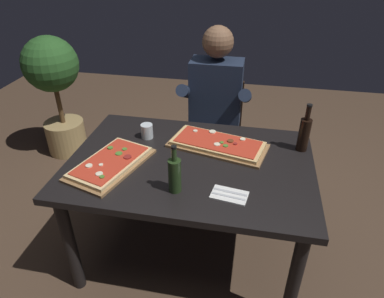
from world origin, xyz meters
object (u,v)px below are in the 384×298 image
(pizza_rectangular_left, at_px, (111,163))
(diner_chair, at_px, (216,130))
(wine_bottle_dark, at_px, (175,174))
(oil_bottle_amber, at_px, (304,133))
(pizza_rectangular_front, at_px, (218,144))
(potted_plant_corner, at_px, (55,86))
(dining_table, at_px, (190,174))
(tumbler_near_camera, at_px, (147,131))
(seated_diner, at_px, (215,108))

(pizza_rectangular_left, xyz_separation_m, diner_chair, (0.47, 0.99, -0.27))
(diner_chair, bearing_deg, wine_bottle_dark, -93.27)
(oil_bottle_amber, bearing_deg, wine_bottle_dark, -141.37)
(wine_bottle_dark, xyz_separation_m, oil_bottle_amber, (0.66, 0.53, 0.01))
(pizza_rectangular_front, xyz_separation_m, potted_plant_corner, (-1.59, 0.86, -0.07))
(dining_table, bearing_deg, wine_bottle_dark, -94.93)
(tumbler_near_camera, height_order, seated_diner, seated_diner)
(wine_bottle_dark, height_order, tumbler_near_camera, wine_bottle_dark)
(dining_table, height_order, wine_bottle_dark, wine_bottle_dark)
(pizza_rectangular_left, height_order, seated_diner, seated_diner)
(wine_bottle_dark, height_order, diner_chair, wine_bottle_dark)
(dining_table, height_order, pizza_rectangular_left, pizza_rectangular_left)
(pizza_rectangular_front, height_order, pizza_rectangular_left, same)
(seated_diner, xyz_separation_m, potted_plant_corner, (-1.50, 0.30, -0.06))
(dining_table, xyz_separation_m, pizza_rectangular_front, (0.13, 0.18, 0.12))
(dining_table, height_order, diner_chair, diner_chair)
(oil_bottle_amber, height_order, diner_chair, oil_bottle_amber)
(oil_bottle_amber, xyz_separation_m, potted_plant_corner, (-2.09, 0.79, -0.17))
(pizza_rectangular_front, relative_size, pizza_rectangular_left, 1.14)
(wine_bottle_dark, distance_m, potted_plant_corner, 1.95)
(dining_table, xyz_separation_m, tumbler_near_camera, (-0.32, 0.21, 0.14))
(dining_table, distance_m, potted_plant_corner, 1.79)
(oil_bottle_amber, bearing_deg, seated_diner, 140.81)
(seated_diner, bearing_deg, wine_bottle_dark, -93.66)
(pizza_rectangular_front, distance_m, pizza_rectangular_left, 0.65)
(dining_table, xyz_separation_m, potted_plant_corner, (-1.46, 1.04, 0.04))
(tumbler_near_camera, bearing_deg, pizza_rectangular_left, -106.69)
(pizza_rectangular_left, distance_m, oil_bottle_amber, 1.14)
(wine_bottle_dark, distance_m, oil_bottle_amber, 0.84)
(diner_chair, relative_size, potted_plant_corner, 0.77)
(pizza_rectangular_front, height_order, diner_chair, diner_chair)
(wine_bottle_dark, xyz_separation_m, potted_plant_corner, (-1.43, 1.32, -0.15))
(potted_plant_corner, bearing_deg, tumbler_near_camera, -36.07)
(pizza_rectangular_front, height_order, tumbler_near_camera, tumbler_near_camera)
(oil_bottle_amber, xyz_separation_m, seated_diner, (-0.60, 0.49, -0.11))
(potted_plant_corner, bearing_deg, dining_table, -35.47)
(dining_table, bearing_deg, tumbler_near_camera, 146.69)
(pizza_rectangular_left, distance_m, tumbler_near_camera, 0.37)
(pizza_rectangular_left, xyz_separation_m, seated_diner, (0.47, 0.87, -0.02))
(pizza_rectangular_left, relative_size, wine_bottle_dark, 2.10)
(pizza_rectangular_front, relative_size, diner_chair, 0.73)
(tumbler_near_camera, xyz_separation_m, potted_plant_corner, (-1.13, 0.83, -0.10))
(wine_bottle_dark, relative_size, seated_diner, 0.20)
(pizza_rectangular_front, xyz_separation_m, tumbler_near_camera, (-0.46, 0.03, 0.03))
(seated_diner, bearing_deg, potted_plant_corner, 168.57)
(tumbler_near_camera, xyz_separation_m, diner_chair, (0.36, 0.64, -0.30))
(pizza_rectangular_left, height_order, tumbler_near_camera, tumbler_near_camera)
(wine_bottle_dark, bearing_deg, dining_table, 85.07)
(tumbler_near_camera, bearing_deg, wine_bottle_dark, -58.50)
(diner_chair, bearing_deg, seated_diner, -90.00)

